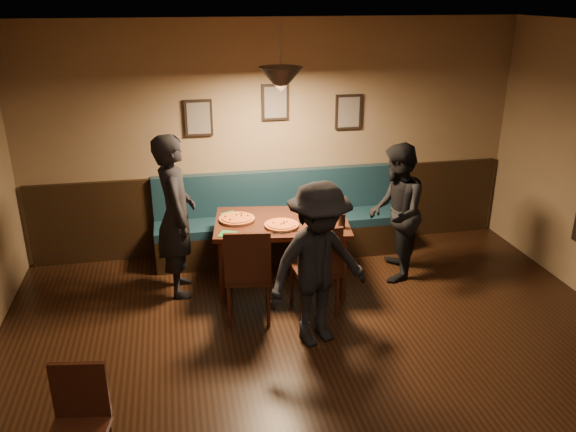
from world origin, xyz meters
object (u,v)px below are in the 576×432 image
object	(u,v)px
booth_bench	(280,217)
diner_left	(176,216)
tabasco_bottle	(331,214)
chair_near_left	(248,272)
dining_table	(282,253)
chair_near_right	(314,267)
diner_front	(318,265)
diner_right	(396,213)
soda_glass	(342,221)

from	to	relation	value
booth_bench	diner_left	xyz separation A→B (m)	(-1.23, -0.68, 0.37)
booth_bench	tabasco_bottle	distance (m)	0.95
booth_bench	chair_near_left	distance (m)	1.49
dining_table	chair_near_right	distance (m)	0.65
chair_near_left	diner_front	distance (m)	0.83
chair_near_left	dining_table	bearing A→B (deg)	61.63
diner_front	chair_near_right	bearing A→B (deg)	59.99
booth_bench	diner_right	distance (m)	1.43
diner_right	tabasco_bottle	bearing A→B (deg)	-69.86
chair_near_right	tabasco_bottle	xyz separation A→B (m)	(0.31, 0.56, 0.33)
dining_table	soda_glass	world-z (taller)	soda_glass
dining_table	diner_front	distance (m)	1.23
tabasco_bottle	diner_right	bearing A→B (deg)	-0.21
diner_left	diner_right	xyz separation A→B (m)	(2.39, -0.12, -0.10)
booth_bench	chair_near_left	world-z (taller)	booth_bench
booth_bench	chair_near_left	bearing A→B (deg)	-112.87
booth_bench	dining_table	distance (m)	0.77
diner_left	tabasco_bottle	bearing A→B (deg)	-97.26
diner_left	tabasco_bottle	world-z (taller)	diner_left
dining_table	diner_right	xyz separation A→B (m)	(1.28, -0.05, 0.40)
chair_near_left	diner_right	world-z (taller)	diner_right
chair_near_left	diner_left	distance (m)	1.02
chair_near_right	tabasco_bottle	world-z (taller)	chair_near_right
diner_left	booth_bench	bearing A→B (deg)	-64.16
diner_right	tabasco_bottle	world-z (taller)	diner_right
chair_near_right	soda_glass	distance (m)	0.58
diner_left	tabasco_bottle	distance (m)	1.65
booth_bench	dining_table	world-z (taller)	booth_bench
dining_table	tabasco_bottle	xyz separation A→B (m)	(0.53, -0.05, 0.43)
dining_table	diner_front	xyz separation A→B (m)	(0.11, -1.16, 0.40)
diner_left	soda_glass	world-z (taller)	diner_left
chair_near_left	chair_near_right	world-z (taller)	chair_near_left
diner_right	diner_front	xyz separation A→B (m)	(-1.17, -1.11, 0.00)
booth_bench	chair_near_right	bearing A→B (deg)	-86.06
diner_right	soda_glass	distance (m)	0.75
dining_table	chair_near_left	world-z (taller)	chair_near_left
booth_bench	tabasco_bottle	bearing A→B (deg)	-63.18
chair_near_left	diner_front	xyz separation A→B (m)	(0.56, -0.54, 0.28)
chair_near_left	diner_right	xyz separation A→B (m)	(1.73, 0.56, 0.28)
soda_glass	tabasco_bottle	bearing A→B (deg)	99.86
chair_near_right	booth_bench	bearing A→B (deg)	90.29
chair_near_right	diner_front	distance (m)	0.64
chair_near_right	diner_front	size ratio (longest dim) A/B	0.62
dining_table	diner_left	xyz separation A→B (m)	(-1.11, 0.07, 0.49)
booth_bench	soda_glass	distance (m)	1.21
booth_bench	chair_near_right	xyz separation A→B (m)	(0.09, -1.36, -0.01)
diner_right	tabasco_bottle	xyz separation A→B (m)	(-0.75, 0.00, 0.04)
diner_right	soda_glass	bearing A→B (deg)	-48.99
diner_left	diner_right	world-z (taller)	diner_left
diner_front	soda_glass	world-z (taller)	diner_front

